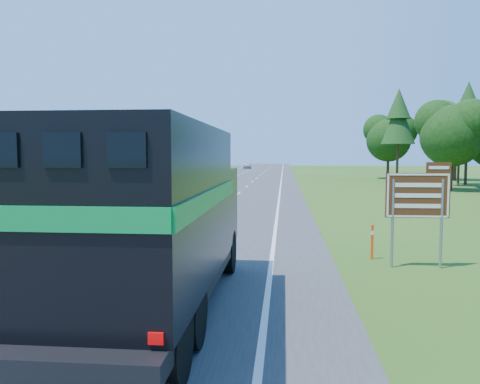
{
  "coord_description": "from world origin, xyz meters",
  "views": [
    {
      "loc": [
        5.89,
        -3.71,
        3.47
      ],
      "look_at": [
        3.66,
        19.84,
        1.59
      ],
      "focal_mm": 35.0,
      "sensor_mm": 36.0,
      "label": 1
    }
  ],
  "objects_px": {
    "far_car": "(247,165)",
    "white_suv": "(202,178)",
    "exit_sign": "(419,200)",
    "horse_truck": "(152,215)"
  },
  "relations": [
    {
      "from": "white_suv",
      "to": "far_car",
      "type": "relative_size",
      "value": 1.41
    },
    {
      "from": "horse_truck",
      "to": "exit_sign",
      "type": "xyz_separation_m",
      "value": [
        6.89,
        4.91,
        -0.06
      ]
    },
    {
      "from": "white_suv",
      "to": "exit_sign",
      "type": "distance_m",
      "value": 38.39
    },
    {
      "from": "far_car",
      "to": "horse_truck",
      "type": "bearing_deg",
      "value": -88.39
    },
    {
      "from": "far_car",
      "to": "exit_sign",
      "type": "distance_m",
      "value": 103.42
    },
    {
      "from": "far_car",
      "to": "exit_sign",
      "type": "relative_size",
      "value": 1.45
    },
    {
      "from": "white_suv",
      "to": "exit_sign",
      "type": "height_order",
      "value": "exit_sign"
    },
    {
      "from": "far_car",
      "to": "white_suv",
      "type": "bearing_deg",
      "value": -91.64
    },
    {
      "from": "white_suv",
      "to": "far_car",
      "type": "bearing_deg",
      "value": 90.13
    },
    {
      "from": "far_car",
      "to": "exit_sign",
      "type": "bearing_deg",
      "value": -84.41
    }
  ]
}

